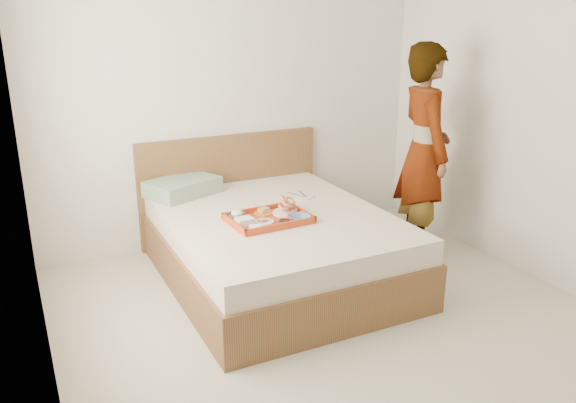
# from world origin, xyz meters

# --- Properties ---
(ground) EXTENTS (3.50, 4.00, 0.01)m
(ground) POSITION_xyz_m (0.00, 0.00, 0.00)
(ground) COLOR beige
(ground) RESTS_ON ground
(wall_back) EXTENTS (3.50, 0.01, 2.60)m
(wall_back) POSITION_xyz_m (0.00, 2.00, 1.30)
(wall_back) COLOR silver
(wall_back) RESTS_ON ground
(wall_left) EXTENTS (0.01, 4.00, 2.60)m
(wall_left) POSITION_xyz_m (-1.75, 0.00, 1.30)
(wall_left) COLOR silver
(wall_left) RESTS_ON ground
(wall_right) EXTENTS (0.01, 4.00, 2.60)m
(wall_right) POSITION_xyz_m (1.75, 0.00, 1.30)
(wall_right) COLOR silver
(wall_right) RESTS_ON ground
(bed) EXTENTS (1.65, 2.00, 0.53)m
(bed) POSITION_xyz_m (-0.08, 1.00, 0.27)
(bed) COLOR brown
(bed) RESTS_ON ground
(headboard) EXTENTS (1.65, 0.06, 0.95)m
(headboard) POSITION_xyz_m (-0.08, 1.97, 0.47)
(headboard) COLOR brown
(headboard) RESTS_ON ground
(pillow) EXTENTS (0.66, 0.56, 0.13)m
(pillow) POSITION_xyz_m (-0.57, 1.78, 0.60)
(pillow) COLOR gray
(pillow) RESTS_ON bed
(tray) EXTENTS (0.58, 0.44, 0.05)m
(tray) POSITION_xyz_m (-0.20, 0.88, 0.56)
(tray) COLOR #AF2F0E
(tray) RESTS_ON bed
(prawn_plate) EXTENTS (0.20, 0.20, 0.01)m
(prawn_plate) POSITION_xyz_m (-0.03, 0.95, 0.55)
(prawn_plate) COLOR white
(prawn_plate) RESTS_ON tray
(navy_bowl_big) EXTENTS (0.17, 0.17, 0.04)m
(navy_bowl_big) POSITION_xyz_m (-0.01, 0.76, 0.56)
(navy_bowl_big) COLOR #1D2A4C
(navy_bowl_big) RESTS_ON tray
(sauce_dish) EXTENTS (0.09, 0.09, 0.03)m
(sauce_dish) POSITION_xyz_m (-0.14, 0.73, 0.56)
(sauce_dish) COLOR black
(sauce_dish) RESTS_ON tray
(meat_plate) EXTENTS (0.15, 0.15, 0.01)m
(meat_plate) POSITION_xyz_m (-0.25, 0.83, 0.55)
(meat_plate) COLOR white
(meat_plate) RESTS_ON tray
(bread_plate) EXTENTS (0.14, 0.14, 0.01)m
(bread_plate) POSITION_xyz_m (-0.18, 1.00, 0.55)
(bread_plate) COLOR orange
(bread_plate) RESTS_ON tray
(salad_bowl) EXTENTS (0.13, 0.13, 0.04)m
(salad_bowl) POSITION_xyz_m (-0.39, 0.99, 0.56)
(salad_bowl) COLOR #1D2A4C
(salad_bowl) RESTS_ON tray
(plastic_tub) EXTENTS (0.12, 0.10, 0.05)m
(plastic_tub) POSITION_xyz_m (-0.40, 0.85, 0.57)
(plastic_tub) COLOR silver
(plastic_tub) RESTS_ON tray
(cheese_round) EXTENTS (0.09, 0.09, 0.03)m
(cheese_round) POSITION_xyz_m (-0.37, 0.73, 0.56)
(cheese_round) COLOR white
(cheese_round) RESTS_ON tray
(dinner_plate) EXTENTS (0.27, 0.27, 0.01)m
(dinner_plate) POSITION_xyz_m (0.28, 1.32, 0.54)
(dinner_plate) COLOR white
(dinner_plate) RESTS_ON bed
(person) EXTENTS (0.58, 0.73, 1.76)m
(person) POSITION_xyz_m (1.24, 0.95, 0.88)
(person) COLOR white
(person) RESTS_ON ground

